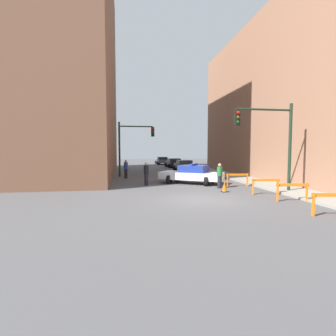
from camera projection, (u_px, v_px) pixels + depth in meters
name	position (u px, v px, depth m)	size (l,w,h in m)	color
ground_plane	(202.00, 200.00, 13.51)	(120.00, 120.00, 0.00)	#4C4C4F
sidewalk_right	(310.00, 195.00, 14.52)	(2.40, 44.00, 0.12)	gray
building_corner_left	(37.00, 64.00, 24.60)	(14.00, 20.00, 21.23)	brown
building_right	(323.00, 98.00, 23.06)	(12.00, 28.00, 14.24)	#93664C
traffic_light_near	(272.00, 134.00, 15.46)	(3.64, 0.35, 5.20)	black
traffic_light_far	(131.00, 141.00, 25.07)	(3.44, 0.35, 5.20)	black
police_car	(192.00, 174.00, 19.86)	(4.93, 4.17, 1.52)	white
parked_car_near	(184.00, 165.00, 31.66)	(2.31, 4.32, 1.31)	#474C51
parked_car_mid	(174.00, 163.00, 37.96)	(2.37, 4.36, 1.31)	black
parked_car_far	(162.00, 160.00, 45.86)	(2.30, 4.31, 1.31)	#474C51
pedestrian_crossing	(146.00, 173.00, 18.98)	(0.50, 0.50, 1.66)	black
pedestrian_corner	(126.00, 169.00, 23.55)	(0.49, 0.49, 1.66)	black
pedestrian_sidewalk	(220.00, 175.00, 17.48)	(0.47, 0.47, 1.66)	black
barrier_front	(333.00, 201.00, 10.11)	(1.58, 0.47, 0.90)	orange
barrier_mid	(292.00, 189.00, 13.02)	(1.58, 0.44, 0.90)	orange
barrier_back	(265.00, 184.00, 15.04)	(1.59, 0.39, 0.90)	orange
barrier_corner	(237.00, 178.00, 18.34)	(1.60, 0.23, 0.90)	orange
traffic_cone	(224.00, 187.00, 15.96)	(0.36, 0.36, 0.66)	black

